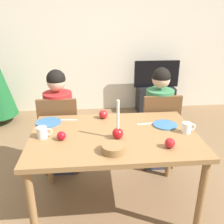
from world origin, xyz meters
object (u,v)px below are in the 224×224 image
at_px(plate_left, 49,122).
at_px(plate_right, 165,125).
at_px(dining_table, 114,143).
at_px(tv, 157,74).
at_px(chair_left, 60,130).
at_px(tv_stand, 155,99).
at_px(apple_by_right_mug, 170,143).
at_px(bowl_walnuts, 113,148).
at_px(person_right_child, 158,120).
at_px(person_left_child, 60,124).
at_px(chair_right, 158,126).
at_px(apple_by_left_plate, 61,136).
at_px(candle_centerpiece, 118,131).
at_px(mug_left, 43,132).
at_px(mug_right, 187,128).
at_px(apple_near_candle, 103,114).

relative_size(plate_left, plate_right, 1.05).
xyz_separation_m(dining_table, tv, (0.98, 2.30, 0.04)).
distance_m(chair_left, tv_stand, 2.28).
bearing_deg(apple_by_right_mug, bowl_walnuts, -177.13).
relative_size(dining_table, chair_left, 1.56).
bearing_deg(person_right_child, plate_right, -99.59).
bearing_deg(person_left_child, plate_right, -26.86).
relative_size(chair_right, apple_by_left_plate, 12.54).
relative_size(tv_stand, plate_left, 2.81).
bearing_deg(person_right_child, person_left_child, 180.00).
bearing_deg(candle_centerpiece, tv, 68.11).
distance_m(person_left_child, candle_centerpiece, 0.94).
relative_size(mug_left, mug_right, 1.05).
bearing_deg(dining_table, chair_right, 47.19).
height_order(tv_stand, plate_right, plate_right).
bearing_deg(apple_by_right_mug, dining_table, 146.43).
height_order(candle_centerpiece, plate_right, candle_centerpiece).
distance_m(chair_left, apple_by_left_plate, 0.73).
distance_m(dining_table, apple_by_right_mug, 0.49).
bearing_deg(mug_left, tv_stand, 55.91).
bearing_deg(person_right_child, bowl_walnuts, -122.92).
bearing_deg(bowl_walnuts, mug_left, 153.55).
xyz_separation_m(tv_stand, plate_right, (-0.50, -2.17, 0.52)).
relative_size(person_right_child, mug_right, 9.76).
bearing_deg(apple_near_candle, plate_right, -21.26).
height_order(chair_left, person_left_child, person_left_child).
height_order(person_left_child, tv_stand, person_left_child).
xyz_separation_m(tv, mug_left, (-1.56, -2.31, 0.09)).
relative_size(apple_near_candle, apple_by_right_mug, 1.07).
relative_size(person_left_child, tv_stand, 1.83).
xyz_separation_m(apple_near_candle, apple_by_left_plate, (-0.36, -0.40, -0.01)).
distance_m(plate_left, plate_right, 1.07).
height_order(apple_near_candle, apple_by_right_mug, apple_near_candle).
height_order(chair_left, chair_right, same).
relative_size(chair_right, tv_stand, 1.41).
distance_m(plate_left, apple_by_left_plate, 0.38).
xyz_separation_m(tv_stand, mug_left, (-1.56, -2.31, 0.56)).
bearing_deg(dining_table, tv, 66.98).
distance_m(candle_centerpiece, plate_right, 0.50).
distance_m(chair_right, mug_right, 0.70).
xyz_separation_m(person_right_child, plate_left, (-1.15, -0.36, 0.19)).
xyz_separation_m(dining_table, apple_near_candle, (-0.07, 0.34, 0.12)).
bearing_deg(mug_left, dining_table, 0.91).
bearing_deg(apple_by_left_plate, bowl_walnuts, -29.36).
distance_m(chair_left, person_left_child, 0.07).
bearing_deg(mug_right, apple_near_candle, 151.61).
distance_m(dining_table, mug_right, 0.63).
distance_m(dining_table, chair_left, 0.82).
height_order(tv_stand, apple_near_candle, apple_near_candle).
xyz_separation_m(chair_left, plate_right, (1.01, -0.48, 0.24)).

